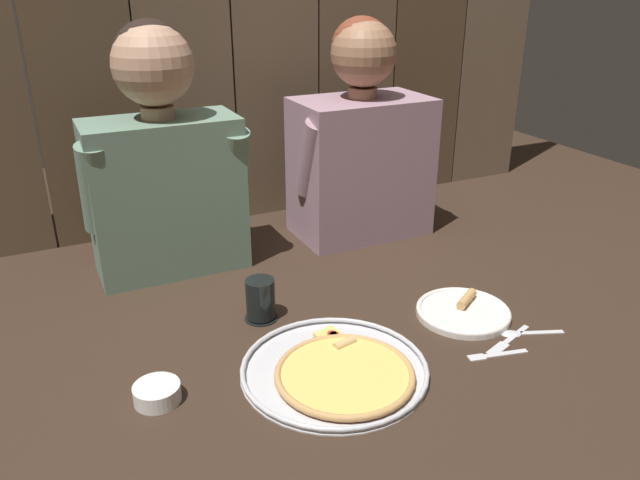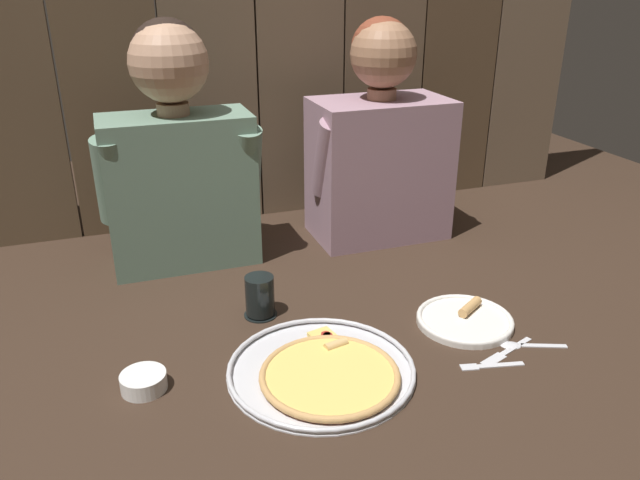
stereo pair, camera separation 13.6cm
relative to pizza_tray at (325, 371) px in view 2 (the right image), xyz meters
name	(u,v)px [view 2 (the right image)]	position (x,y,z in m)	size (l,w,h in m)	color
ground_plane	(349,330)	(0.11, 0.14, -0.01)	(3.20, 3.20, 0.00)	#332319
pizza_tray	(325,371)	(0.00, 0.00, 0.00)	(0.37, 0.37, 0.03)	silver
dinner_plate	(465,319)	(0.36, 0.08, 0.00)	(0.21, 0.21, 0.03)	white
drinking_glass	(260,297)	(-0.06, 0.27, 0.04)	(0.08, 0.08, 0.10)	black
dipping_bowl	(144,381)	(-0.34, 0.07, 0.01)	(0.09, 0.09, 0.03)	white
table_fork	(489,365)	(0.32, -0.08, -0.01)	(0.13, 0.04, 0.01)	silver
table_knife	(507,351)	(0.38, -0.05, -0.01)	(0.15, 0.07, 0.01)	silver
table_spoon	(522,344)	(0.43, -0.04, -0.01)	(0.14, 0.07, 0.01)	silver
diner_left	(177,153)	(-0.18, 0.62, 0.29)	(0.41, 0.21, 0.63)	slate
diner_right	(380,144)	(0.39, 0.62, 0.26)	(0.41, 0.23, 0.62)	gray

